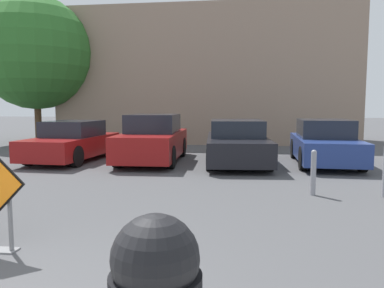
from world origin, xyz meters
name	(u,v)px	position (x,y,z in m)	size (l,w,h in m)	color
ground_plane	(178,160)	(0.00, 10.00, 0.00)	(96.00, 96.00, 0.00)	#4C4C4F
parked_car_nearest	(73,142)	(-3.58, 9.54, 0.63)	(1.99, 4.22, 1.35)	maroon
parked_car_second	(153,140)	(-0.80, 9.66, 0.73)	(1.94, 4.42, 1.58)	maroon
parked_car_third	(237,143)	(1.98, 9.64, 0.65)	(2.18, 4.71, 1.40)	black
parked_car_fourth	(325,144)	(4.76, 9.78, 0.66)	(1.96, 4.20, 1.42)	navy
bollard_nearest	(313,171)	(3.60, 5.42, 0.51)	(0.12, 0.12, 0.96)	gray
building_facade_backdrop	(207,78)	(0.29, 17.62, 3.33)	(14.66, 5.00, 6.66)	gray
street_tree_behind_lot	(35,53)	(-7.79, 14.81, 4.40)	(5.44, 5.44, 7.13)	#513823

